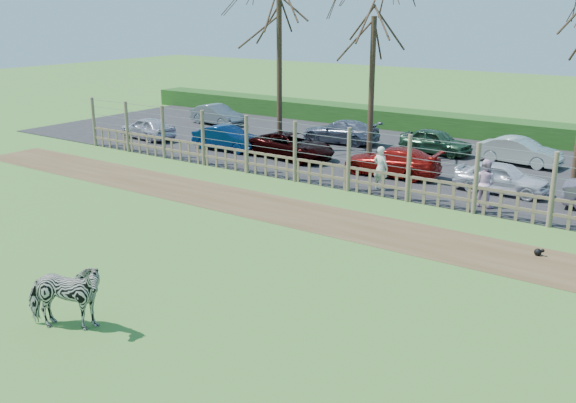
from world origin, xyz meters
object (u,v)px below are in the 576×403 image
Objects in this scene: car_0 at (148,128)px; car_11 at (520,151)px; car_3 at (392,162)px; car_4 at (502,177)px; visitor_a at (381,168)px; car_10 at (436,141)px; car_2 at (292,146)px; car_7 at (217,115)px; tree_left at (279,35)px; car_1 at (228,138)px; crow at (538,252)px; visitor_b at (485,183)px; tree_mid at (373,53)px; car_9 at (340,132)px; zebra at (64,297)px.

car_0 and car_11 have the same top height.
car_3 and car_4 have the same top height.
visitor_a reaches higher than car_10.
car_2 is 1.19× the size of car_7.
car_3 is 1.17× the size of car_4.
car_11 is (18.07, -0.05, 0.00)m from car_7.
tree_left is 1.82× the size of car_2.
car_1 is 8.94m from car_3.
car_11 is (3.20, 7.44, -0.26)m from visitor_a.
visitor_b is at bearing 127.80° from crow.
car_0 is 1.00× the size of car_4.
visitor_b is at bearing -104.13° from car_7.
visitor_b is 19.09m from car_0.
tree_mid reaches higher than visitor_a.
tree_mid reaches higher than crow.
car_3 is at bearing -16.53° from visitor_b.
tree_mid is (4.50, 1.00, -0.75)m from tree_left.
car_11 is (9.10, 0.46, 0.00)m from car_9.
car_10 is at bearing 177.20° from car_3.
visitor_a is at bearing -109.60° from car_7.
car_0 is (-19.00, 1.80, -0.26)m from visitor_b.
tree_left reaches higher than car_10.
car_0 is at bearing -3.00° from visitor_a.
visitor_a reaches higher than car_4.
car_2 is at bearing 124.03° from car_11.
car_2 is (3.64, 0.35, 0.00)m from car_1.
car_4 is 19.56m from car_7.
car_2 is (-2.94, -2.20, -4.23)m from tree_mid.
car_10 is (6.72, 3.63, -4.98)m from tree_left.
visitor_a is 4.03m from visitor_b.
car_10 is (14.20, 5.43, 0.00)m from car_0.
crow is 0.08× the size of car_4.
car_1 is 0.88× the size of car_3.
car_3 is 1.00× the size of car_9.
zebra is at bearing 80.76° from visitor_b.
visitor_a is at bearing 118.47° from car_4.
crow is 14.24m from car_2.
visitor_b is 0.47× the size of car_11.
visitor_b reaches higher than car_9.
car_4 and car_11 have the same top height.
zebra is 21.65m from car_0.
tree_left reaches higher than car_1.
car_10 is (-0.31, 21.49, -0.15)m from zebra.
visitor_a is 0.49× the size of car_0.
tree_left is at bearing -167.47° from tree_mid.
car_1 and car_10 have the same top height.
tree_left reaches higher than tree_mid.
zebra is 0.53× the size of car_0.
visitor_b is at bearing -141.89° from car_10.
visitor_a is at bearing 10.97° from car_3.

